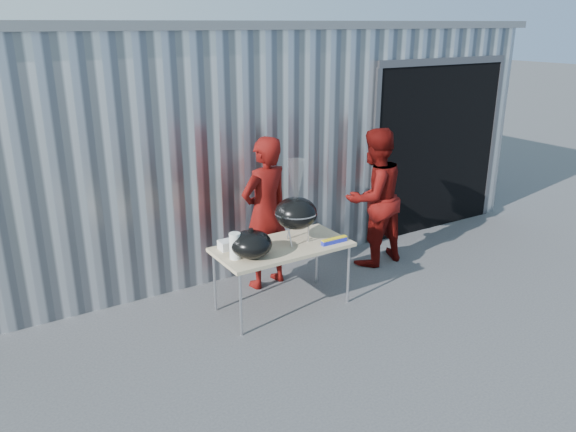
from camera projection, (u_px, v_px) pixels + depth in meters
ground at (322, 331)px, 5.92m from camera, size 80.00×80.00×0.00m
building at (213, 118)px, 9.55m from camera, size 8.20×6.20×3.10m
folding_table at (282, 249)px, 6.20m from camera, size 1.50×0.75×0.75m
kettle_grill at (296, 207)px, 6.14m from camera, size 0.48×0.48×0.95m
grill_lid at (251, 244)px, 5.84m from camera, size 0.44×0.44×0.32m
paper_towels at (235, 246)px, 5.80m from camera, size 0.12×0.12×0.28m
white_tub at (228, 245)px, 6.08m from camera, size 0.20×0.15×0.10m
foil_box at (334, 241)px, 6.24m from camera, size 0.32×0.06×0.06m
person_cook at (265, 213)px, 6.69m from camera, size 0.75×0.56×1.85m
person_bystander at (374, 198)px, 7.33m from camera, size 0.93×0.75×1.83m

